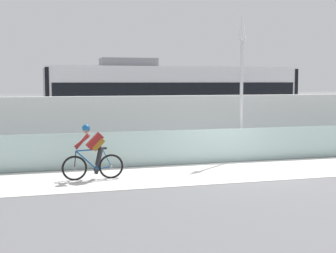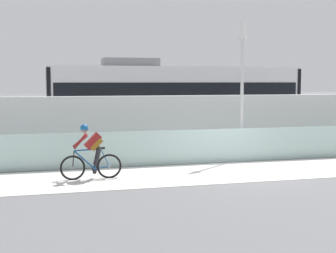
% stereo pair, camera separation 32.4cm
% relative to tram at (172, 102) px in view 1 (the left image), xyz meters
% --- Properties ---
extents(ground_plane, '(200.00, 200.00, 0.00)m').
position_rel_tram_xyz_m(ground_plane, '(0.18, -6.85, -1.89)').
color(ground_plane, slate).
extents(bike_path_deck, '(32.00, 3.20, 0.01)m').
position_rel_tram_xyz_m(bike_path_deck, '(0.18, -6.85, -1.89)').
color(bike_path_deck, silver).
rests_on(bike_path_deck, ground).
extents(glass_parapet, '(32.00, 0.05, 1.16)m').
position_rel_tram_xyz_m(glass_parapet, '(0.18, -5.00, -1.31)').
color(glass_parapet, silver).
rests_on(glass_parapet, ground).
extents(concrete_barrier_wall, '(32.00, 0.36, 2.29)m').
position_rel_tram_xyz_m(concrete_barrier_wall, '(0.18, -3.20, -0.75)').
color(concrete_barrier_wall, silver).
rests_on(concrete_barrier_wall, ground).
extents(tram_rail_near, '(32.00, 0.08, 0.01)m').
position_rel_tram_xyz_m(tram_rail_near, '(0.18, -0.72, -1.89)').
color(tram_rail_near, '#595654').
rests_on(tram_rail_near, ground).
extents(tram_rail_far, '(32.00, 0.08, 0.01)m').
position_rel_tram_xyz_m(tram_rail_far, '(0.18, 0.72, -1.89)').
color(tram_rail_far, '#595654').
rests_on(tram_rail_far, ground).
extents(tram, '(11.06, 2.54, 3.81)m').
position_rel_tram_xyz_m(tram, '(0.00, 0.00, 0.00)').
color(tram, silver).
rests_on(tram, ground).
extents(cyclist_on_bike, '(1.77, 0.58, 1.61)m').
position_rel_tram_xyz_m(cyclist_on_bike, '(-4.39, -6.85, -1.11)').
color(cyclist_on_bike, black).
rests_on(cyclist_on_bike, ground).
extents(lamp_post_antenna, '(0.28, 0.28, 5.20)m').
position_rel_tram_xyz_m(lamp_post_antenna, '(1.20, -4.70, 1.40)').
color(lamp_post_antenna, gray).
rests_on(lamp_post_antenna, ground).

